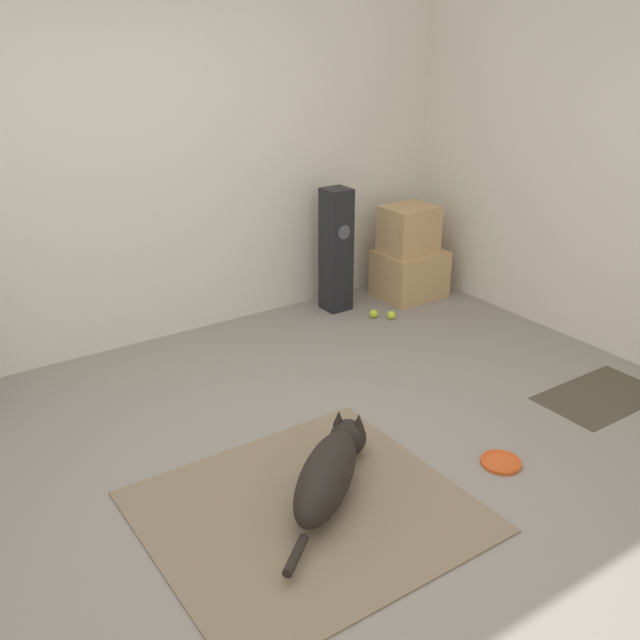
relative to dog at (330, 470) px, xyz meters
The scene contains 11 objects.
ground_plane 0.21m from the dog, 108.82° to the left, with size 12.00×12.00×0.00m, color gray.
wall_back 2.51m from the dog, 91.23° to the left, with size 8.00×0.06×2.55m.
area_rug 0.22m from the dog, 163.46° to the right, with size 1.46×1.33×0.01m.
dog is the anchor object (origin of this frame).
frisbee 0.94m from the dog, 18.34° to the right, with size 0.21×0.21×0.03m.
cardboard_box_lower 2.77m from the dog, 41.25° to the left, with size 0.52×0.43×0.39m.
cardboard_box_upper 2.81m from the dog, 41.77° to the left, with size 0.41×0.34×0.37m.
floor_speaker 2.43m from the dog, 53.89° to the left, with size 0.20×0.20×0.97m.
tennis_ball_by_boxes 2.25m from the dog, 46.27° to the left, with size 0.07×0.07×0.07m.
tennis_ball_near_speaker 2.25m from the dog, 42.78° to the left, with size 0.07×0.07×0.07m.
door_mat 1.95m from the dog, ahead, with size 0.78×0.47×0.01m.
Camera 1 is at (-1.61, -2.48, 2.17)m, focal length 40.00 mm.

